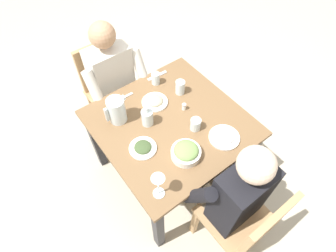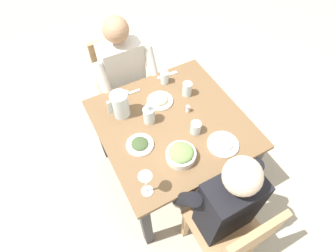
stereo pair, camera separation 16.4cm
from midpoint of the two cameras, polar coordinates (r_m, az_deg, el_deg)
name	(u,v)px [view 1 (the left image)]	position (r m, az deg, el deg)	size (l,w,h in m)	color
ground_plane	(170,170)	(2.50, -1.46, -9.22)	(8.00, 8.00, 0.00)	#B7AD99
dining_table	(171,131)	(1.98, -1.82, -1.13)	(0.98, 0.98, 0.71)	brown
chair_near	(109,86)	(2.51, -14.07, 7.98)	(0.40, 0.40, 0.87)	tan
chair_far	(246,223)	(1.85, 13.30, -19.16)	(0.40, 0.40, 0.87)	tan
diner_near	(118,87)	(2.27, -12.35, 7.72)	(0.48, 0.53, 1.17)	silver
diner_far	(227,189)	(1.74, 9.41, -12.87)	(0.48, 0.53, 1.17)	black
water_pitcher	(117,110)	(1.88, -13.06, 3.03)	(0.16, 0.12, 0.19)	silver
salad_bowl	(186,152)	(1.71, 0.99, -5.59)	(0.19, 0.19, 0.09)	white
plate_beans	(155,101)	(2.00, -5.11, 5.01)	(0.19, 0.19, 0.05)	white
plate_yoghurt	(224,137)	(1.83, 9.11, -2.35)	(0.20, 0.20, 0.04)	white
plate_dolmas	(143,148)	(1.78, -7.89, -4.62)	(0.18, 0.18, 0.04)	white
water_glass_center	(196,124)	(1.83, 3.18, 0.21)	(0.07, 0.07, 0.09)	silver
water_glass_near_left	(156,78)	(2.12, -4.84, 9.68)	(0.06, 0.06, 0.10)	silver
water_glass_far_right	(180,87)	(2.04, 0.21, 7.90)	(0.07, 0.07, 0.11)	silver
wine_glass	(158,183)	(1.51, -5.22, -11.85)	(0.08, 0.08, 0.20)	silver
oil_carafe	(147,118)	(1.86, -6.82, 1.53)	(0.08, 0.08, 0.16)	silver
salt_shaker	(184,107)	(1.95, 0.92, 3.88)	(0.03, 0.03, 0.05)	white
fork_near	(157,76)	(2.21, -4.41, 10.24)	(0.17, 0.03, 0.01)	silver
knife_near	(122,99)	(2.07, -11.81, 5.47)	(0.18, 0.02, 0.01)	silver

